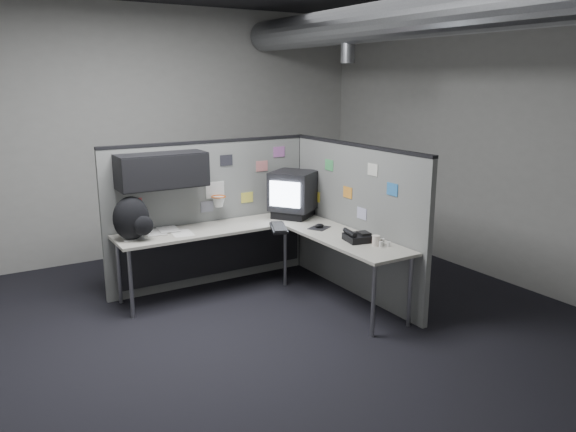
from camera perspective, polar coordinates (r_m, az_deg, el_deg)
room at (r=5.38m, az=3.88°, el=11.76°), size 5.62×5.62×3.22m
partition_back at (r=6.21m, az=-9.03°, el=1.65°), size 2.44×0.42×1.63m
partition_right at (r=6.05m, az=6.76°, el=-0.32°), size 0.07×2.23×1.63m
desk at (r=6.00m, az=-3.40°, el=-2.41°), size 2.31×2.11×0.73m
monitor at (r=6.43m, az=0.56°, el=2.30°), size 0.64×0.64×0.53m
keyboard at (r=5.94m, az=-0.96°, el=-1.18°), size 0.31×0.46×0.04m
mouse at (r=6.00m, az=3.19°, el=-1.08°), size 0.28×0.26×0.05m
phone at (r=5.54m, az=7.01°, el=-2.12°), size 0.26×0.28×0.12m
bottles at (r=5.44m, az=9.47°, el=-2.66°), size 0.12×0.15×0.07m
cup at (r=5.42m, az=8.92°, el=-2.49°), size 0.08×0.08×0.10m
papers at (r=5.94m, az=-12.91°, el=-1.67°), size 0.72×0.52×0.01m
backpack at (r=5.71m, az=-15.54°, el=-0.29°), size 0.41×0.37×0.44m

